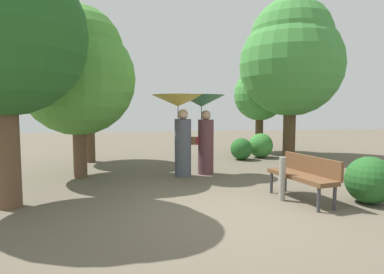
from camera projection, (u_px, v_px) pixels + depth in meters
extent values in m
plane|color=brown|center=(228.00, 213.00, 5.36)|extent=(40.00, 40.00, 0.00)
cylinder|color=#474C56|center=(183.00, 148.00, 8.24)|extent=(0.42, 0.42, 1.46)
sphere|color=tan|center=(183.00, 114.00, 8.17)|extent=(0.26, 0.26, 0.26)
cylinder|color=#333338|center=(178.00, 123.00, 8.15)|extent=(0.02, 0.02, 0.83)
cone|color=#D8C64C|center=(178.00, 101.00, 8.10)|extent=(1.32, 1.32, 0.29)
cube|color=brown|center=(193.00, 141.00, 8.31)|extent=(0.14, 0.10, 0.20)
cylinder|color=#563338|center=(206.00, 147.00, 8.55)|extent=(0.41, 0.41, 1.44)
sphere|color=tan|center=(206.00, 115.00, 8.48)|extent=(0.26, 0.26, 0.26)
cylinder|color=#333338|center=(201.00, 123.00, 8.46)|extent=(0.02, 0.02, 0.84)
cone|color=#33724C|center=(202.00, 101.00, 8.41)|extent=(1.21, 1.21, 0.30)
cube|color=maroon|center=(196.00, 141.00, 8.46)|extent=(0.14, 0.10, 0.20)
cylinder|color=#38383D|center=(271.00, 182.00, 6.63)|extent=(0.06, 0.06, 0.44)
cylinder|color=#38383D|center=(285.00, 181.00, 6.75)|extent=(0.06, 0.06, 0.44)
cylinder|color=#38383D|center=(319.00, 199.00, 5.38)|extent=(0.06, 0.06, 0.44)
cylinder|color=#38383D|center=(335.00, 197.00, 5.50)|extent=(0.06, 0.06, 0.44)
cube|color=brown|center=(300.00, 176.00, 6.04)|extent=(0.73, 1.56, 0.08)
cube|color=brown|center=(311.00, 165.00, 6.11)|extent=(0.35, 1.48, 0.35)
cylinder|color=brown|center=(79.00, 112.00, 8.04)|extent=(0.33, 0.33, 3.28)
sphere|color=#4C9338|center=(78.00, 78.00, 7.97)|extent=(2.80, 2.80, 2.80)
sphere|color=#4C9338|center=(77.00, 51.00, 7.91)|extent=(2.24, 2.24, 2.24)
cylinder|color=#4C3823|center=(290.00, 96.00, 11.57)|extent=(0.44, 0.44, 4.37)
sphere|color=#428C3D|center=(291.00, 65.00, 11.48)|extent=(3.62, 3.62, 3.62)
sphere|color=#428C3D|center=(292.00, 40.00, 11.40)|extent=(2.90, 2.90, 2.90)
cylinder|color=brown|center=(5.00, 93.00, 5.50)|extent=(0.40, 0.40, 3.98)
sphere|color=#235B23|center=(2.00, 33.00, 5.41)|extent=(2.79, 2.79, 2.79)
cylinder|color=#4C3823|center=(259.00, 114.00, 12.78)|extent=(0.30, 0.30, 3.04)
sphere|color=#428C3D|center=(260.00, 95.00, 12.72)|extent=(2.03, 2.03, 2.03)
sphere|color=#428C3D|center=(260.00, 79.00, 12.66)|extent=(1.62, 1.62, 1.62)
cylinder|color=brown|center=(88.00, 105.00, 10.42)|extent=(0.37, 0.37, 3.69)
sphere|color=#428C3D|center=(87.00, 76.00, 10.34)|extent=(2.36, 2.36, 2.36)
sphere|color=#428C3D|center=(87.00, 52.00, 10.27)|extent=(1.89, 1.89, 1.89)
sphere|color=#235B23|center=(241.00, 149.00, 10.98)|extent=(0.74, 0.74, 0.74)
sphere|color=#235B23|center=(370.00, 180.00, 5.88)|extent=(0.86, 0.86, 0.86)
sphere|color=#387F33|center=(261.00, 145.00, 11.46)|extent=(0.86, 0.86, 0.86)
cylinder|color=gray|center=(282.00, 179.00, 6.06)|extent=(0.12, 0.12, 0.83)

